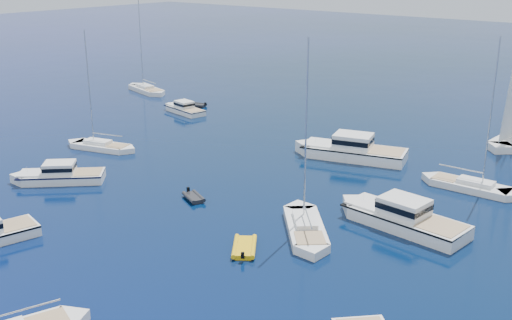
{
  "coord_description": "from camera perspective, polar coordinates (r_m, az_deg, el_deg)",
  "views": [
    {
      "loc": [
        31.67,
        -17.56,
        20.85
      ],
      "look_at": [
        -3.91,
        26.35,
        2.2
      ],
      "focal_mm": 43.18,
      "sensor_mm": 36.0,
      "label": 1
    }
  ],
  "objects": [
    {
      "name": "ground",
      "position": [
        41.79,
        -19.42,
        -12.82
      ],
      "size": [
        400.0,
        400.0,
        0.0
      ],
      "primitive_type": "plane",
      "color": "#091456",
      "rests_on": "ground"
    },
    {
      "name": "motor_cruiser_far_l",
      "position": [
        87.79,
        -6.71,
        4.4
      ],
      "size": [
        8.57,
        4.0,
        2.17
      ],
      "primitive_type": null,
      "rotation": [
        0.0,
        0.0,
        1.39
      ],
      "color": "white",
      "rests_on": "ground"
    },
    {
      "name": "motor_cruiser_centre",
      "position": [
        51.81,
        13.18,
        -5.98
      ],
      "size": [
        12.48,
        4.92,
        3.19
      ],
      "primitive_type": null,
      "rotation": [
        0.0,
        0.0,
        1.47
      ],
      "color": "silver",
      "rests_on": "ground"
    },
    {
      "name": "tender_grey_near",
      "position": [
        56.05,
        -5.79,
        -3.67
      ],
      "size": [
        3.13,
        2.57,
        0.95
      ],
      "primitive_type": null,
      "rotation": [
        0.0,
        0.0,
        4.29
      ],
      "color": "black",
      "rests_on": "ground"
    },
    {
      "name": "motor_cruiser_left",
      "position": [
        63.21,
        -17.79,
        -1.91
      ],
      "size": [
        8.99,
        8.8,
        2.53
      ],
      "primitive_type": null,
      "rotation": [
        0.0,
        0.0,
        2.34
      ],
      "color": "silver",
      "rests_on": "ground"
    },
    {
      "name": "sailboat_mid_l",
      "position": [
        72.59,
        -14.15,
        1.0
      ],
      "size": [
        9.8,
        5.08,
        13.95
      ],
      "primitive_type": null,
      "rotation": [
        0.0,
        0.0,
        1.86
      ],
      "color": "white",
      "rests_on": "ground"
    },
    {
      "name": "sailboat_far_l",
      "position": [
        102.49,
        -10.11,
        6.24
      ],
      "size": [
        11.05,
        5.29,
        15.72
      ],
      "primitive_type": null,
      "rotation": [
        0.0,
        0.0,
        1.33
      ],
      "color": "silver",
      "rests_on": "ground"
    },
    {
      "name": "sailboat_centre",
      "position": [
        61.52,
        19.25,
        -2.62
      ],
      "size": [
        10.26,
        2.88,
        15.01
      ],
      "primitive_type": null,
      "rotation": [
        0.0,
        0.0,
        4.73
      ],
      "color": "silver",
      "rests_on": "ground"
    },
    {
      "name": "tender_grey_far",
      "position": [
        91.31,
        -5.64,
        4.97
      ],
      "size": [
        3.67,
        2.68,
        0.95
      ],
      "primitive_type": null,
      "rotation": [
        0.0,
        0.0,
        1.85
      ],
      "color": "black",
      "rests_on": "ground"
    },
    {
      "name": "tender_yellow",
      "position": [
        46.6,
        -1.08,
        -8.32
      ],
      "size": [
        3.92,
        4.28,
        0.95
      ],
      "primitive_type": null,
      "rotation": [
        0.0,
        0.0,
        0.63
      ],
      "color": "yellow",
      "rests_on": "ground"
    },
    {
      "name": "sailboat_mid_r",
      "position": [
        49.57,
        4.58,
        -6.67
      ],
      "size": [
        9.32,
        9.91,
        15.88
      ],
      "primitive_type": null,
      "rotation": [
        0.0,
        0.0,
        0.73
      ],
      "color": "white",
      "rests_on": "ground"
    },
    {
      "name": "motor_cruiser_distant",
      "position": [
        68.08,
        8.69,
        0.21
      ],
      "size": [
        13.83,
        7.58,
        3.47
      ],
      "primitive_type": null,
      "rotation": [
        0.0,
        0.0,
        1.85
      ],
      "color": "white",
      "rests_on": "ground"
    }
  ]
}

